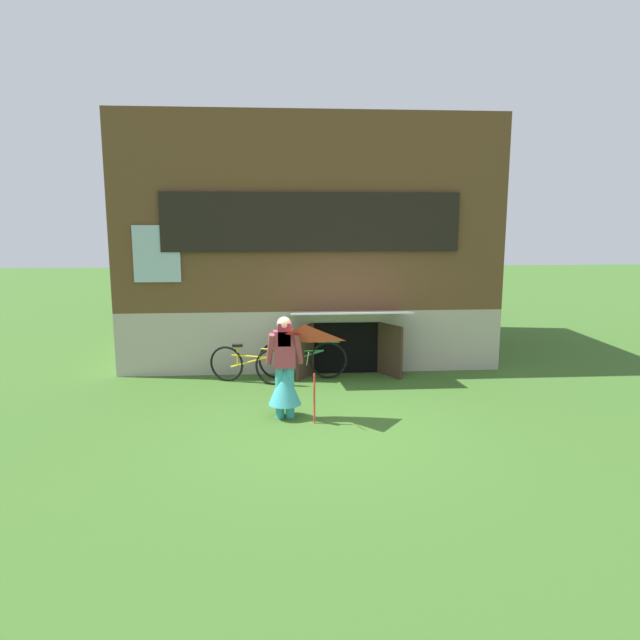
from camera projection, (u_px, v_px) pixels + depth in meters
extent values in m
plane|color=#386023|center=(324.00, 424.00, 8.89)|extent=(60.00, 60.00, 0.00)
cube|color=#ADA393|center=(306.00, 321.00, 14.21)|extent=(7.86, 5.07, 1.29)
cube|color=brown|center=(305.00, 214.00, 13.76)|extent=(7.86, 5.07, 3.91)
cube|color=black|center=(312.00, 222.00, 11.27)|extent=(5.86, 0.08, 1.15)
cube|color=#9EB7C6|center=(312.00, 222.00, 11.29)|extent=(5.70, 0.04, 1.03)
cube|color=#9EB7C6|center=(157.00, 254.00, 11.16)|extent=(0.90, 0.06, 1.10)
cube|color=black|center=(346.00, 348.00, 11.78)|extent=(1.40, 0.03, 1.05)
cube|color=#3D2B1E|center=(305.00, 352.00, 11.44)|extent=(0.41, 0.63, 1.05)
cube|color=#3D2B1E|center=(390.00, 350.00, 11.56)|extent=(0.41, 0.63, 1.05)
cube|color=#B2B2B7|center=(350.00, 313.00, 11.11)|extent=(2.28, 1.09, 0.18)
cylinder|color=teal|center=(280.00, 393.00, 9.12)|extent=(0.14, 0.14, 0.83)
cylinder|color=teal|center=(290.00, 392.00, 9.13)|extent=(0.14, 0.14, 0.83)
cone|color=teal|center=(285.00, 385.00, 9.11)|extent=(0.52, 0.52, 0.62)
cube|color=#993847|center=(284.00, 349.00, 9.01)|extent=(0.34, 0.20, 0.58)
cylinder|color=#993847|center=(270.00, 349.00, 8.89)|extent=(0.17, 0.33, 0.54)
cylinder|color=#993847|center=(299.00, 349.00, 8.92)|extent=(0.17, 0.33, 0.54)
cube|color=maroon|center=(284.00, 335.00, 8.90)|extent=(0.20, 0.08, 0.36)
sphere|color=#D8AD8E|center=(284.00, 324.00, 8.94)|extent=(0.22, 0.22, 0.22)
pyramid|color=red|center=(305.00, 349.00, 8.46)|extent=(0.92, 0.80, 0.42)
cylinder|color=beige|center=(308.00, 359.00, 8.80)|extent=(0.01, 0.60, 0.36)
cylinder|color=red|center=(314.00, 398.00, 8.87)|extent=(0.03, 0.03, 0.80)
torus|color=black|center=(328.00, 360.00, 11.38)|extent=(0.74, 0.09, 0.74)
torus|color=black|center=(277.00, 360.00, 11.38)|extent=(0.74, 0.09, 0.74)
cylinder|color=#287A3D|center=(303.00, 351.00, 11.35)|extent=(0.76, 0.09, 0.04)
cylinder|color=#287A3D|center=(303.00, 357.00, 11.37)|extent=(0.83, 0.09, 0.30)
cylinder|color=#287A3D|center=(290.00, 351.00, 11.35)|extent=(0.04, 0.04, 0.42)
cube|color=black|center=(290.00, 340.00, 11.31)|extent=(0.20, 0.08, 0.05)
cylinder|color=#287A3D|center=(329.00, 342.00, 11.32)|extent=(0.44, 0.06, 0.03)
torus|color=black|center=(272.00, 367.00, 10.95)|extent=(0.67, 0.28, 0.70)
torus|color=black|center=(227.00, 364.00, 11.20)|extent=(0.67, 0.28, 0.70)
cylinder|color=gold|center=(249.00, 356.00, 11.04)|extent=(0.68, 0.28, 0.04)
cylinder|color=gold|center=(249.00, 362.00, 11.06)|extent=(0.74, 0.30, 0.28)
cylinder|color=gold|center=(238.00, 355.00, 11.11)|extent=(0.04, 0.04, 0.39)
cube|color=black|center=(237.00, 346.00, 11.07)|extent=(0.20, 0.08, 0.05)
cylinder|color=gold|center=(272.00, 349.00, 10.89)|extent=(0.42, 0.18, 0.03)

